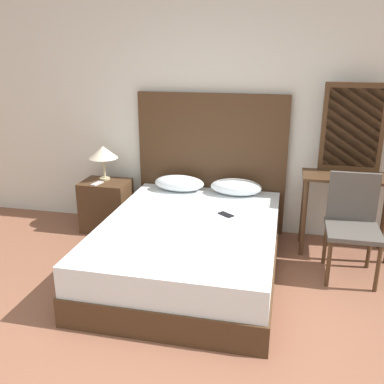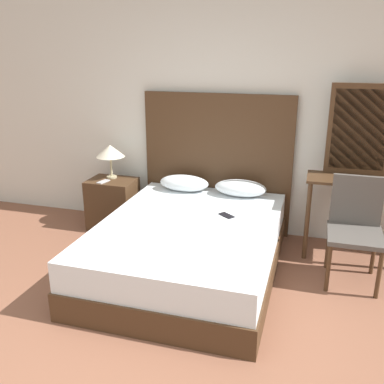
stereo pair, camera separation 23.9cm
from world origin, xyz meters
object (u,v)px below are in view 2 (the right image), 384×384
Objects in this scene: bed at (189,248)px; phone_on_nightstand at (103,182)px; chair at (355,223)px; vanity_desk at (353,196)px; table_lamp at (110,151)px; phone_on_bed at (227,215)px; nightstand at (113,204)px.

phone_on_nightstand is at bearing 150.94° from bed.
bed is 2.26× the size of chair.
bed is at bearing -152.06° from vanity_desk.
table_lamp is at bearing 85.32° from phone_on_nightstand.
vanity_desk is at bearing 91.04° from chair.
phone_on_bed is 0.29× the size of nightstand.
phone_on_bed is 1.52m from phone_on_nightstand.
bed is at bearing -167.23° from chair.
vanity_desk is (2.53, -0.01, 0.34)m from nightstand.
bed is 1.47m from chair.
nightstand is at bearing 63.90° from phone_on_nightstand.
phone_on_nightstand is (-1.18, 0.65, 0.33)m from bed.
vanity_desk is at bearing 24.23° from phone_on_bed.
phone_on_nightstand is at bearing 164.38° from phone_on_bed.
nightstand is 2.55m from vanity_desk.
vanity_desk is (2.56, -0.09, -0.24)m from table_lamp.
table_lamp is (-1.16, 0.83, 0.63)m from bed.
phone_on_bed is 0.43× the size of table_lamp.
nightstand is (-1.42, 0.51, -0.21)m from phone_on_bed.
table_lamp reaches higher than phone_on_nightstand.
chair is (2.59, -0.33, -0.05)m from phone_on_nightstand.
vanity_desk is at bearing 2.02° from phone_on_nightstand.
table_lamp is (-1.45, 0.59, 0.37)m from phone_on_bed.
vanity_desk reaches higher than nightstand.
phone_on_nightstand is 2.58m from vanity_desk.
phone_on_bed is 1.23m from vanity_desk.
phone_on_bed is at bearing -155.77° from vanity_desk.
table_lamp is 0.35m from phone_on_nightstand.
phone_on_bed is 0.19× the size of vanity_desk.
nightstand is 0.62× the size of chair.
chair is (1.41, 0.32, 0.28)m from bed.
nightstand is at bearing -66.82° from table_lamp.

